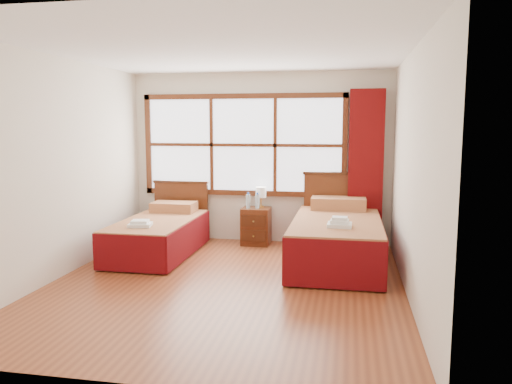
# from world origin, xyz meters

# --- Properties ---
(floor) EXTENTS (4.50, 4.50, 0.00)m
(floor) POSITION_xyz_m (0.00, 0.00, 0.00)
(floor) COLOR brown
(floor) RESTS_ON ground
(ceiling) EXTENTS (4.50, 4.50, 0.00)m
(ceiling) POSITION_xyz_m (0.00, 0.00, 2.60)
(ceiling) COLOR white
(ceiling) RESTS_ON wall_back
(wall_back) EXTENTS (4.00, 0.00, 4.00)m
(wall_back) POSITION_xyz_m (0.00, 2.25, 1.30)
(wall_back) COLOR silver
(wall_back) RESTS_ON floor
(wall_left) EXTENTS (0.00, 4.50, 4.50)m
(wall_left) POSITION_xyz_m (-2.00, 0.00, 1.30)
(wall_left) COLOR silver
(wall_left) RESTS_ON floor
(wall_right) EXTENTS (0.00, 4.50, 4.50)m
(wall_right) POSITION_xyz_m (2.00, 0.00, 1.30)
(wall_right) COLOR silver
(wall_right) RESTS_ON floor
(window) EXTENTS (3.16, 0.06, 1.56)m
(window) POSITION_xyz_m (-0.25, 2.21, 1.50)
(window) COLOR white
(window) RESTS_ON wall_back
(curtain) EXTENTS (0.50, 0.16, 2.30)m
(curtain) POSITION_xyz_m (1.60, 2.11, 1.17)
(curtain) COLOR #650A0A
(curtain) RESTS_ON wall_back
(bed_left) EXTENTS (0.97, 1.99, 0.93)m
(bed_left) POSITION_xyz_m (-1.24, 1.20, 0.29)
(bed_left) COLOR #3B1C0C
(bed_left) RESTS_ON floor
(bed_right) EXTENTS (1.14, 2.21, 1.11)m
(bed_right) POSITION_xyz_m (1.22, 1.20, 0.34)
(bed_right) COLOR #3B1C0C
(bed_right) RESTS_ON floor
(nightstand) EXTENTS (0.42, 0.42, 0.56)m
(nightstand) POSITION_xyz_m (-0.01, 1.99, 0.28)
(nightstand) COLOR #562812
(nightstand) RESTS_ON floor
(towels_left) EXTENTS (0.33, 0.30, 0.08)m
(towels_left) POSITION_xyz_m (-1.29, 0.65, 0.53)
(towels_left) COLOR white
(towels_left) RESTS_ON bed_left
(towels_right) EXTENTS (0.30, 0.26, 0.12)m
(towels_right) POSITION_xyz_m (1.27, 0.63, 0.64)
(towels_right) COLOR white
(towels_right) RESTS_ON bed_right
(lamp) EXTENTS (0.16, 0.16, 0.31)m
(lamp) POSITION_xyz_m (0.05, 2.08, 0.78)
(lamp) COLOR gold
(lamp) RESTS_ON nightstand
(bottle_near) EXTENTS (0.06, 0.06, 0.24)m
(bottle_near) POSITION_xyz_m (-0.12, 1.94, 0.67)
(bottle_near) COLOR silver
(bottle_near) RESTS_ON nightstand
(bottle_far) EXTENTS (0.06, 0.06, 0.24)m
(bottle_far) POSITION_xyz_m (0.02, 1.97, 0.67)
(bottle_far) COLOR silver
(bottle_far) RESTS_ON nightstand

